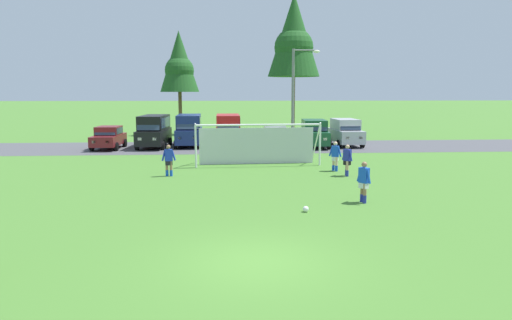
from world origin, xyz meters
The scene contains 18 objects.
ground_plane centered at (0.00, 15.00, 0.00)m, with size 400.00×400.00×0.00m, color #477A2D.
parking_lot_strip centered at (0.00, 25.14, 0.00)m, with size 52.00×8.40×0.01m, color #4C4C51.
soccer_ball centered at (2.13, 4.87, 0.11)m, with size 0.22×0.22×0.22m.
soccer_goal centered at (1.15, 16.22, 1.29)m, with size 7.50×2.27×2.57m.
player_striker_near centered at (5.54, 11.99, 0.82)m, with size 0.44×0.69×1.64m.
player_midfield_center centered at (5.28, 13.53, 0.82)m, with size 0.66×0.47×1.64m.
player_defender_far centered at (4.66, 6.16, 0.82)m, with size 0.43×0.69×1.64m.
player_winger_left centered at (-3.70, 12.56, 0.82)m, with size 0.75×0.34×1.64m.
parked_car_slot_far_left centered at (-9.69, 24.68, 0.88)m, with size 2.13×4.25×1.72m.
parked_car_slot_left centered at (-6.32, 25.27, 1.34)m, with size 2.42×4.91×2.52m.
parked_car_slot_center_left centered at (-3.64, 25.98, 1.34)m, with size 2.28×4.84×2.52m.
parked_car_slot_center centered at (-0.51, 25.87, 1.34)m, with size 2.21×4.80×2.52m.
parked_car_slot_center_right centered at (3.19, 25.33, 0.88)m, with size 2.19×4.28×1.72m.
parked_car_slot_right centered at (6.28, 24.72, 1.11)m, with size 2.38×4.72×2.16m.
parked_car_slot_far_right centered at (8.99, 25.52, 1.11)m, with size 2.24×4.65×2.16m.
tree_left_edge centered at (-5.28, 36.38, 7.14)m, with size 3.90×3.90×10.39m.
tree_mid_left centered at (6.32, 36.51, 9.74)m, with size 5.31×5.31×14.15m.
street_lamp centered at (4.14, 20.74, 3.77)m, with size 2.00×0.32×7.26m.
Camera 1 is at (-0.80, -11.44, 4.35)m, focal length 32.55 mm.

